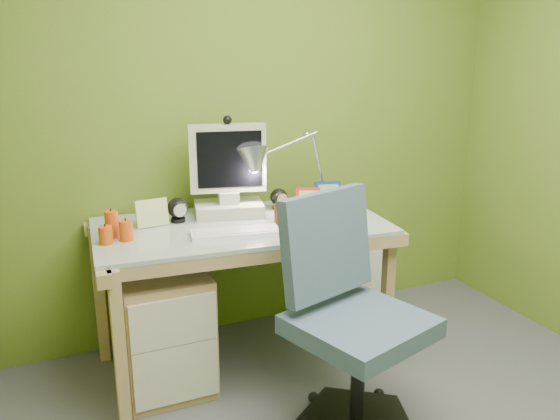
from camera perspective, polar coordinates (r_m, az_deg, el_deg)
name	(u,v)px	position (r m, az deg, el deg)	size (l,w,h in m)	color
wall_back	(235,118)	(3.20, -4.39, 8.81)	(3.20, 0.01, 2.40)	olive
desk	(243,295)	(3.01, -3.62, -8.12)	(1.39, 0.70, 0.75)	tan
monitor	(228,163)	(2.97, -5.05, 4.50)	(0.39, 0.22, 0.53)	#BAB8A7
speaker_left	(178,210)	(2.93, -9.82, 0.02)	(0.10, 0.10, 0.12)	black
speaker_right	(279,199)	(3.10, -0.11, 1.06)	(0.09, 0.09, 0.11)	black
keyboard	(235,232)	(2.72, -4.32, -2.17)	(0.40, 0.13, 0.02)	white
mousepad	(324,222)	(2.90, 4.27, -1.13)	(0.25, 0.18, 0.01)	orange
mouse	(324,218)	(2.90, 4.28, -0.80)	(0.12, 0.08, 0.04)	silver
amber_tumbler	(282,214)	(2.85, 0.18, -0.41)	(0.08, 0.08, 0.10)	maroon
candle_cluster	(113,227)	(2.73, -15.75, -1.56)	(0.16, 0.14, 0.12)	#D24D12
photo_frame_red	(308,198)	(3.12, 2.71, 1.17)	(0.13, 0.02, 0.11)	#AF1C12
photo_frame_blue	(328,192)	(3.22, 4.62, 1.70)	(0.14, 0.02, 0.12)	navy
photo_frame_green	(152,213)	(2.88, -12.23, -0.28)	(0.15, 0.02, 0.13)	beige
desk_lamp	(309,151)	(3.14, 2.77, 5.66)	(0.54, 0.23, 0.58)	silver
task_chair	(360,321)	(2.46, 7.73, -10.55)	(0.57, 0.57, 1.03)	#3D5265
radiator	(351,277)	(3.67, 6.89, -6.46)	(0.40, 0.16, 0.40)	silver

